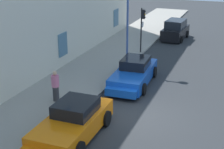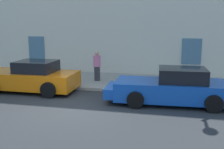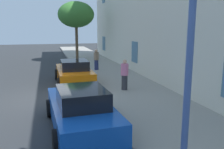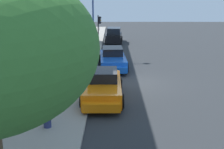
% 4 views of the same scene
% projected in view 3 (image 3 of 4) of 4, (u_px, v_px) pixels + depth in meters
% --- Properties ---
extents(ground_plane, '(80.00, 80.00, 0.00)m').
position_uv_depth(ground_plane, '(43.00, 99.00, 11.65)').
color(ground_plane, '#2B2D30').
extents(sidewalk, '(60.00, 4.06, 0.14)m').
position_uv_depth(sidewalk, '(131.00, 91.00, 12.77)').
color(sidewalk, gray).
rests_on(sidewalk, ground).
extents(sportscar_red_lead, '(4.86, 2.16, 1.47)m').
position_uv_depth(sportscar_red_lead, '(74.00, 73.00, 14.75)').
color(sportscar_red_lead, orange).
rests_on(sportscar_red_lead, ground).
extents(sportscar_yellow_flank, '(5.13, 2.25, 1.46)m').
position_uv_depth(sportscar_yellow_flank, '(80.00, 109.00, 8.29)').
color(sportscar_yellow_flank, '#144CB2').
rests_on(sportscar_yellow_flank, ground).
extents(tree_near_kerb, '(3.57, 3.57, 5.74)m').
position_uv_depth(tree_near_kerb, '(76.00, 15.00, 23.88)').
color(tree_near_kerb, brown).
rests_on(tree_near_kerb, sidewalk).
extents(pedestrian_admiring, '(0.40, 0.40, 1.58)m').
position_uv_depth(pedestrian_admiring, '(96.00, 60.00, 18.64)').
color(pedestrian_admiring, navy).
rests_on(pedestrian_admiring, sidewalk).
extents(pedestrian_strolling, '(0.53, 0.53, 1.60)m').
position_uv_depth(pedestrian_strolling, '(125.00, 75.00, 12.63)').
color(pedestrian_strolling, '#333338').
rests_on(pedestrian_strolling, sidewalk).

